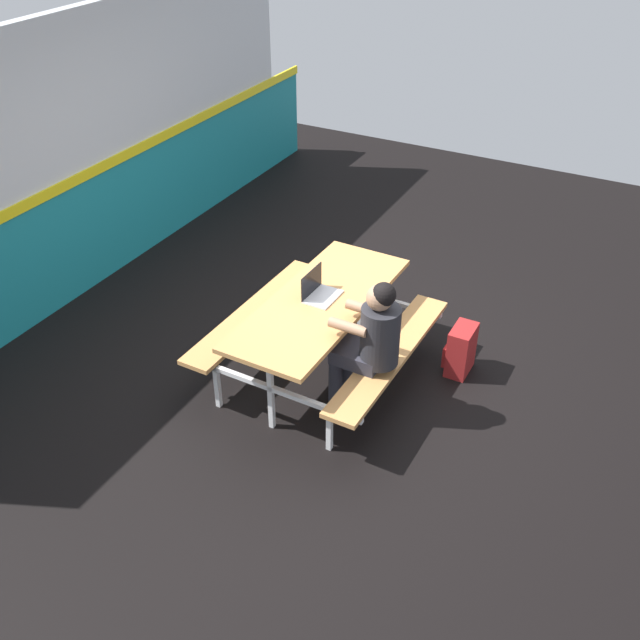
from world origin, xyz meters
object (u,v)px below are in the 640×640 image
picnic_table_main (320,317)px  student_nearer (370,337)px  laptop_silver (319,292)px  backpack_dark (460,350)px

picnic_table_main → student_nearer: student_nearer is taller
student_nearer → laptop_silver: bearing=64.5°
student_nearer → backpack_dark: size_ratio=2.74×
picnic_table_main → backpack_dark: size_ratio=4.35×
picnic_table_main → backpack_dark: (0.59, -1.04, -0.36)m
picnic_table_main → backpack_dark: 1.25m
picnic_table_main → laptop_silver: bearing=35.9°
student_nearer → backpack_dark: student_nearer is taller
picnic_table_main → backpack_dark: picnic_table_main is taller
student_nearer → laptop_silver: size_ratio=3.73×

